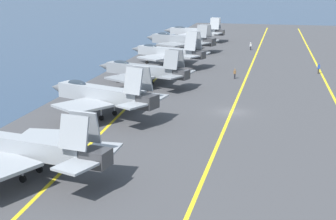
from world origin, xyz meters
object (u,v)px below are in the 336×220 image
Objects in this scene: parked_jet_sixth at (168,52)px; crew_white_vest at (251,46)px; crew_blue_vest at (319,68)px; crew_brown_vest at (235,73)px; parked_jet_eighth at (195,32)px; parked_jet_fifth at (143,70)px; parked_jet_third at (21,147)px; parked_jet_seventh at (180,40)px; parked_jet_fourth at (102,95)px.

parked_jet_sixth reaches higher than crew_white_vest.
parked_jet_sixth is 26.76m from crew_blue_vest.
parked_jet_sixth is at bearing 86.87° from crew_blue_vest.
parked_jet_sixth reaches higher than crew_brown_vest.
parked_jet_eighth is 46.95m from crew_blue_vest.
crew_brown_vest is at bearing -56.67° from parked_jet_fifth.
crew_blue_vest is (53.08, -26.78, -1.64)m from parked_jet_third.
parked_jet_fifth reaches higher than crew_brown_vest.
parked_jet_fifth is 53.65m from parked_jet_eighth.
parked_jet_seventh reaches higher than crew_blue_vest.
parked_jet_eighth is at bearing 1.29° from parked_jet_fourth.
crew_brown_vest is (-27.94, -14.91, -1.53)m from parked_jet_seventh.
parked_jet_seventh reaches higher than crew_brown_vest.
crew_brown_vest is (-45.07, -14.67, -1.49)m from parked_jet_eighth.
parked_jet_seventh is at bearing 1.28° from parked_jet_third.
parked_jet_eighth is (71.54, 1.61, -0.35)m from parked_jet_fourth.
parked_jet_seventh is 1.08× the size of parked_jet_eighth.
parked_jet_third is at bearing 179.38° from parked_jet_fourth.
parked_jet_eighth is 9.58× the size of crew_brown_vest.
parked_jet_seventh is 17.13m from parked_jet_eighth.
crew_white_vest is 1.03× the size of crew_brown_vest.
parked_jet_third is at bearing 179.89° from parked_jet_sixth.
parked_jet_fourth is 54.45m from parked_jet_seventh.
parked_jet_fifth is at bearing -177.01° from parked_jet_seventh.
parked_jet_eighth is at bearing -0.80° from parked_jet_seventh.
parked_jet_third is 1.09× the size of parked_jet_fifth.
parked_jet_eighth is at bearing 18.03° from crew_brown_vest.
crew_white_vest is (59.24, -13.21, -1.81)m from parked_jet_fourth.
parked_jet_fifth is 36.55m from parked_jet_seventh.
crew_blue_vest is at bearing -26.77° from parked_jet_third.
parked_jet_fifth is at bearing 162.35° from crew_white_vest.
crew_brown_vest is at bearing -26.26° from parked_jet_fourth.
parked_jet_fourth is at bearing 167.43° from crew_white_vest.
parked_jet_eighth is at bearing 0.89° from parked_jet_third.
crew_blue_vest is at bearing -125.67° from parked_jet_seventh.
parked_jet_fifth is (17.92, -0.06, -0.38)m from parked_jet_fourth.
parked_jet_third is 1.10× the size of parked_jet_eighth.
crew_brown_vest is 0.93× the size of crew_blue_vest.
parked_jet_fourth reaches higher than parked_jet_seventh.
parked_jet_sixth is at bearing 0.16° from parked_jet_fourth.
parked_jet_fifth is (36.98, -0.26, -0.25)m from parked_jet_third.
crew_white_vest is at bearing -72.24° from parked_jet_seventh.
crew_brown_vest is (45.54, -13.27, -1.71)m from parked_jet_third.
parked_jet_fifth is 9.68× the size of crew_brown_vest.
parked_jet_eighth is at bearing 1.78° from parked_jet_fifth.
parked_jet_fifth is at bearing -179.49° from parked_jet_sixth.
parked_jet_third is at bearing 153.23° from crew_blue_vest.
parked_jet_eighth reaches higher than crew_white_vest.
parked_jet_fourth is at bearing -178.06° from parked_jet_seventh.
parked_jet_fifth reaches higher than crew_white_vest.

